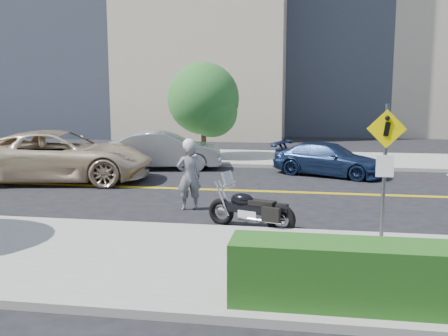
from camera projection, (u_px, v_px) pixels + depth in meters
ground_plane at (228, 190)px, 17.72m from camera, size 120.00×120.00×0.00m
sidewalk_near at (170, 260)px, 10.39m from camera, size 60.00×5.00×0.15m
sidewalk_far at (252, 158)px, 25.01m from camera, size 60.00×5.00×0.15m
building_mid at (383, 0)px, 40.22m from camera, size 18.00×14.00×20.00m
pedestrian_sign at (385, 163)px, 10.59m from camera, size 0.78×0.08×3.00m
motorcyclist at (189, 174)px, 14.84m from camera, size 0.82×0.70×2.04m
motorcycle at (251, 201)px, 12.92m from camera, size 2.37×1.39×1.38m
suv at (60, 156)px, 19.25m from camera, size 7.16×4.19×1.87m
parked_car_silver at (164, 150)px, 22.12m from camera, size 5.04×2.55×1.59m
parked_car_blue at (329, 159)px, 20.55m from camera, size 4.75×3.28×1.28m
tree_far_a at (203, 99)px, 24.31m from camera, size 3.35×3.35×4.58m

